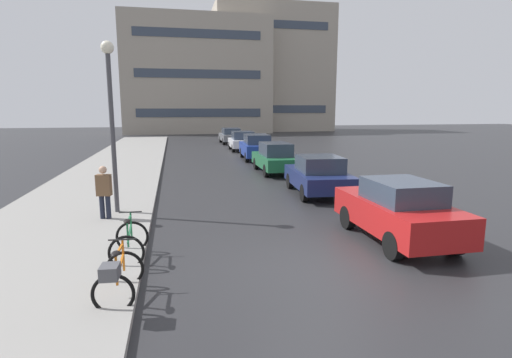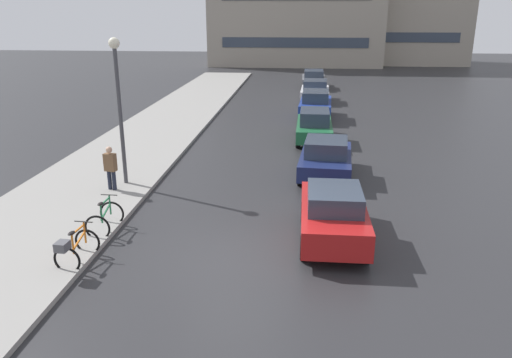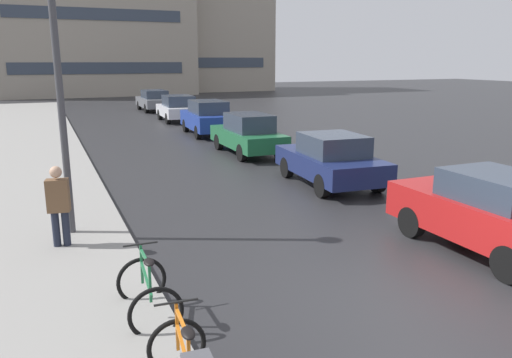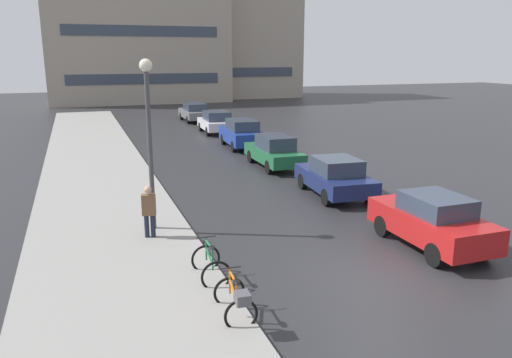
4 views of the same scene
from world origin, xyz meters
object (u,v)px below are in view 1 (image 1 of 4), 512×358
at_px(car_navy, 319,175).
at_px(car_white, 242,141).
at_px(car_red, 398,210).
at_px(streetlamp, 111,105).
at_px(bicycle_nearest, 117,277).
at_px(bicycle_second, 129,243).
at_px(car_blue, 257,147).
at_px(car_grey, 231,136).
at_px(car_green, 275,158).
at_px(pedestrian, 104,191).

xyz_separation_m(car_navy, car_white, (-0.09, 17.07, 0.03)).
relative_size(car_red, streetlamp, 0.74).
xyz_separation_m(car_navy, streetlamp, (-7.31, -1.81, 2.66)).
bearing_deg(bicycle_nearest, streetlamp, 97.44).
height_order(car_white, streetlamp, streetlamp).
distance_m(bicycle_nearest, bicycle_second, 2.04).
bearing_deg(streetlamp, car_red, -28.34).
distance_m(car_navy, car_blue, 11.12).
height_order(car_blue, streetlamp, streetlamp).
bearing_deg(car_grey, car_green, -90.84).
relative_size(bicycle_nearest, car_green, 0.32).
bearing_deg(bicycle_nearest, car_white, 75.51).
relative_size(car_navy, streetlamp, 0.78).
xyz_separation_m(car_white, car_grey, (0.02, 6.75, -0.03)).
bearing_deg(car_green, pedestrian, -131.60).
bearing_deg(car_blue, bicycle_nearest, -108.54).
bearing_deg(streetlamp, car_navy, 13.94).
relative_size(bicycle_second, streetlamp, 0.22).
xyz_separation_m(car_red, car_blue, (-0.15, 16.86, 0.05)).
bearing_deg(car_blue, pedestrian, -118.27).
bearing_deg(car_red, streetlamp, 151.66).
xyz_separation_m(car_grey, pedestrian, (-7.46, -26.39, 0.19)).
relative_size(car_white, car_grey, 0.90).
bearing_deg(bicycle_nearest, pedestrian, 100.87).
distance_m(bicycle_second, car_navy, 8.74).
bearing_deg(streetlamp, car_grey, 74.24).
bearing_deg(car_green, car_grey, 89.16).
xyz_separation_m(bicycle_nearest, car_white, (6.43, 24.90, 0.30)).
bearing_deg(bicycle_second, car_green, 61.32).
distance_m(car_green, car_grey, 18.30).
height_order(car_red, car_navy, car_red).
distance_m(car_red, car_blue, 16.86).
distance_m(car_red, streetlamp, 8.68).
bearing_deg(pedestrian, car_green, 48.40).
distance_m(car_blue, pedestrian, 15.55).
height_order(bicycle_nearest, car_white, car_white).
xyz_separation_m(pedestrian, streetlamp, (0.22, 0.76, 2.46)).
distance_m(car_red, car_navy, 5.74).
bearing_deg(car_red, bicycle_nearest, -162.23).
xyz_separation_m(bicycle_nearest, pedestrian, (-1.01, 5.26, 0.46)).
relative_size(car_navy, pedestrian, 2.44).
bearing_deg(pedestrian, bicycle_nearest, -79.13).
bearing_deg(car_navy, bicycle_nearest, -129.82).
relative_size(bicycle_nearest, car_white, 0.36).
relative_size(car_grey, streetlamp, 0.83).
bearing_deg(car_navy, streetlamp, -166.06).
bearing_deg(streetlamp, car_blue, 61.10).
height_order(bicycle_second, car_blue, car_blue).
distance_m(car_green, car_blue, 5.59).
distance_m(bicycle_nearest, car_green, 14.72).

